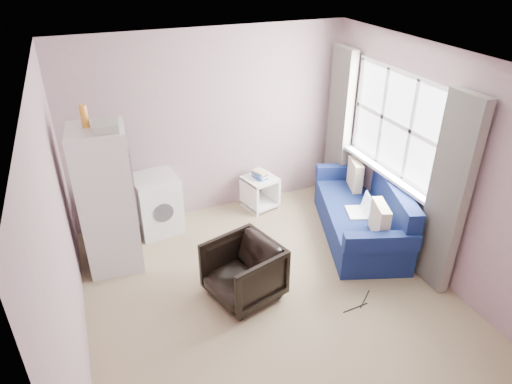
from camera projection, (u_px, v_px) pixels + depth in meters
The scene contains 8 objects.
room at pixel (276, 197), 4.35m from camera, with size 3.84×4.24×2.54m.
armchair at pixel (243, 269), 4.82m from camera, with size 0.69×0.65×0.71m, color black.
fridge at pixel (108, 199), 5.08m from camera, with size 0.65×0.63×1.95m.
washing_machine at pixel (157, 202), 5.94m from camera, with size 0.61×0.61×0.78m.
side_table at pixel (260, 190), 6.51m from camera, with size 0.51×0.51×0.58m.
sofa at pixel (364, 215), 5.86m from camera, with size 1.40×2.05×0.84m.
window_dressing at pixel (385, 155), 5.55m from camera, with size 0.17×2.62×2.18m.
floor_cables at pixel (360, 303), 4.87m from camera, with size 0.45×0.21×0.01m.
Camera 1 is at (-1.55, -3.43, 3.41)m, focal length 32.00 mm.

